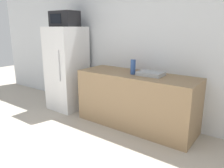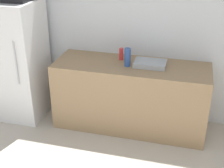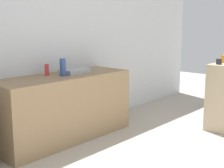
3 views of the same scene
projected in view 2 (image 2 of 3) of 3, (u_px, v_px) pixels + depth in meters
The scene contains 6 objects.
wall_back at pixel (119, 24), 4.13m from camera, with size 8.00×0.06×2.60m, color silver.
refrigerator at pixel (19, 61), 4.25m from camera, with size 0.64×0.68×1.63m.
counter at pixel (130, 96), 4.13m from camera, with size 1.98×0.69×0.89m, color #937551.
sink_basin at pixel (150, 64), 3.89m from camera, with size 0.39×0.27×0.06m, color #9EA3A8.
bottle_tall at pixel (127, 57), 3.85m from camera, with size 0.08×0.08×0.23m, color #2D4C8C.
bottle_short at pixel (121, 54), 4.05m from camera, with size 0.06×0.06×0.16m, color red.
Camera 2 is at (0.94, -0.89, 2.41)m, focal length 50.00 mm.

